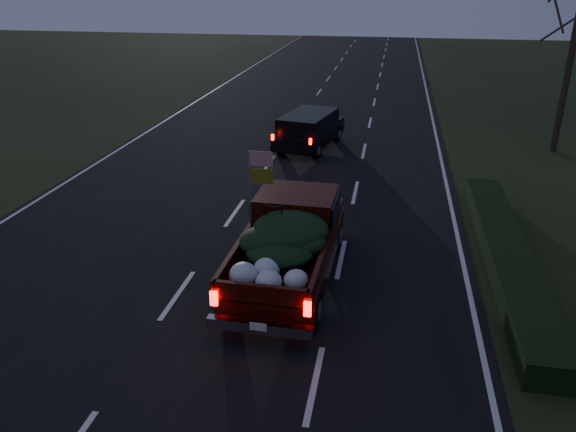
% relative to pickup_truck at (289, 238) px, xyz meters
% --- Properties ---
extents(ground, '(120.00, 120.00, 0.00)m').
position_rel_pickup_truck_xyz_m(ground, '(-2.42, -1.32, -1.07)').
color(ground, black).
rests_on(ground, ground).
extents(road_asphalt, '(14.00, 120.00, 0.02)m').
position_rel_pickup_truck_xyz_m(road_asphalt, '(-2.42, -1.32, -1.06)').
color(road_asphalt, black).
rests_on(road_asphalt, ground).
extents(hedge_row, '(1.00, 10.00, 0.60)m').
position_rel_pickup_truck_xyz_m(hedge_row, '(5.38, 1.68, -0.77)').
color(hedge_row, black).
rests_on(hedge_row, ground).
extents(pickup_truck, '(2.20, 5.50, 2.86)m').
position_rel_pickup_truck_xyz_m(pickup_truck, '(0.00, 0.00, 0.00)').
color(pickup_truck, '#370D07').
rests_on(pickup_truck, ground).
extents(lead_suv, '(2.63, 4.59, 1.24)m').
position_rel_pickup_truck_xyz_m(lead_suv, '(-1.21, 11.26, -0.13)').
color(lead_suv, black).
rests_on(lead_suv, ground).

